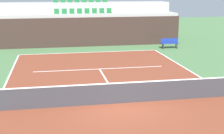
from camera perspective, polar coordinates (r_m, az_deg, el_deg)
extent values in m
plane|color=#477042|center=(14.75, 1.46, -6.36)|extent=(80.00, 80.00, 0.00)
cube|color=brown|center=(14.75, 1.46, -6.34)|extent=(11.00, 24.00, 0.01)
cube|color=white|center=(26.15, -3.97, 2.57)|extent=(11.00, 0.10, 0.00)
cube|color=white|center=(20.78, -2.19, -0.34)|extent=(8.26, 0.10, 0.00)
cube|color=white|center=(17.73, -0.68, -2.82)|extent=(0.10, 6.40, 0.00)
cube|color=#33231E|center=(28.70, -4.66, 6.08)|extent=(17.02, 0.30, 2.52)
cube|color=#9E9E99|center=(30.02, -4.94, 6.65)|extent=(17.02, 2.40, 2.77)
cube|color=#9E9E99|center=(32.34, -5.38, 7.94)|extent=(17.02, 2.40, 3.65)
cube|color=#1E6633|center=(29.74, -9.61, 9.16)|extent=(0.44, 0.44, 0.04)
cube|color=#1E6633|center=(29.92, -9.64, 9.61)|extent=(0.44, 0.04, 0.40)
cube|color=#1E6633|center=(29.76, -8.29, 9.21)|extent=(0.44, 0.44, 0.04)
cube|color=#1E6633|center=(29.94, -8.32, 9.66)|extent=(0.44, 0.04, 0.40)
cube|color=#1E6633|center=(29.80, -6.97, 9.26)|extent=(0.44, 0.44, 0.04)
cube|color=#1E6633|center=(29.98, -7.01, 9.71)|extent=(0.44, 0.04, 0.40)
cube|color=#1E6633|center=(29.85, -5.65, 9.30)|extent=(0.44, 0.44, 0.04)
cube|color=#1E6633|center=(30.03, -5.69, 9.75)|extent=(0.44, 0.04, 0.40)
cube|color=#1E6633|center=(29.91, -4.34, 9.34)|extent=(0.44, 0.44, 0.04)
cube|color=#1E6633|center=(30.09, -4.39, 9.79)|extent=(0.44, 0.04, 0.40)
cube|color=#1E6633|center=(29.99, -3.03, 9.37)|extent=(0.44, 0.44, 0.04)
cube|color=#1E6633|center=(30.18, -3.09, 9.82)|extent=(0.44, 0.04, 0.40)
cube|color=#1E6633|center=(30.09, -1.73, 9.40)|extent=(0.44, 0.44, 0.04)
cube|color=#1E6633|center=(30.27, -1.79, 9.84)|extent=(0.44, 0.04, 0.40)
cube|color=#1E6633|center=(30.20, -0.44, 9.42)|extent=(0.44, 0.44, 0.04)
cube|color=#1E6633|center=(30.38, -0.51, 9.86)|extent=(0.44, 0.04, 0.40)
cube|color=#1E6633|center=(32.08, -9.77, 11.07)|extent=(0.44, 0.44, 0.04)
cube|color=#1E6633|center=(32.27, -9.79, 11.48)|extent=(0.44, 0.04, 0.40)
cube|color=#1E6633|center=(32.10, -8.53, 11.12)|extent=(0.44, 0.44, 0.04)
cube|color=#1E6633|center=(32.29, -8.56, 11.52)|extent=(0.44, 0.04, 0.40)
cube|color=#1E6633|center=(32.13, -7.30, 11.16)|extent=(0.44, 0.44, 0.04)
cube|color=#1E6633|center=(32.32, -7.33, 11.57)|extent=(0.44, 0.04, 0.40)
cube|color=#1E6633|center=(32.18, -6.07, 11.20)|extent=(0.44, 0.44, 0.04)
cube|color=#1E6633|center=(32.37, -6.11, 11.60)|extent=(0.44, 0.04, 0.40)
cube|color=#1E6633|center=(32.24, -4.84, 11.23)|extent=(0.44, 0.44, 0.04)
cube|color=#1E6633|center=(32.43, -4.89, 11.63)|extent=(0.44, 0.04, 0.40)
cube|color=#1E6633|center=(32.32, -3.62, 11.26)|extent=(0.44, 0.44, 0.04)
cube|color=#1E6633|center=(32.51, -3.67, 11.66)|extent=(0.44, 0.04, 0.40)
cube|color=#1E6633|center=(32.41, -2.41, 11.28)|extent=(0.44, 0.44, 0.04)
cube|color=#1E6633|center=(32.51, -1.20, 11.30)|extent=(0.44, 0.44, 0.04)
cube|color=#333338|center=(14.60, 1.47, -4.62)|extent=(10.90, 0.02, 0.92)
cube|color=white|center=(14.45, 1.48, -2.80)|extent=(10.90, 0.04, 0.05)
cube|color=navy|center=(28.13, 10.05, 4.09)|extent=(1.50, 0.40, 0.05)
cube|color=navy|center=(28.27, 9.95, 4.60)|extent=(1.50, 0.04, 0.36)
cube|color=#2D2D33|center=(27.84, 8.97, 3.54)|extent=(0.06, 0.06, 0.42)
cube|color=#2D2D33|center=(28.26, 11.28, 3.59)|extent=(0.06, 0.06, 0.42)
cube|color=#2D2D33|center=(28.10, 8.79, 3.64)|extent=(0.06, 0.06, 0.42)
cube|color=#2D2D33|center=(28.52, 11.07, 3.69)|extent=(0.06, 0.06, 0.42)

